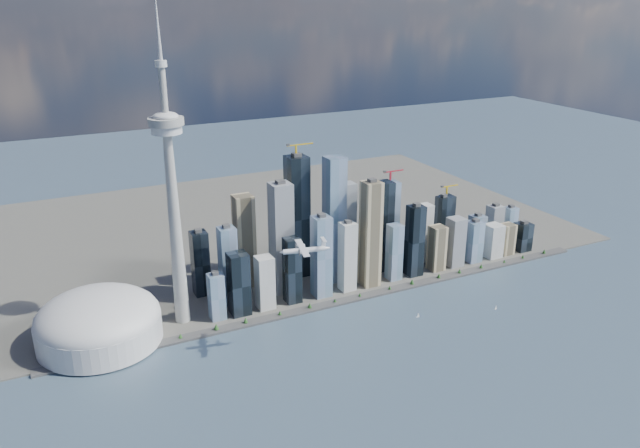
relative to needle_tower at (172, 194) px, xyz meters
name	(u,v)px	position (x,y,z in m)	size (l,w,h in m)	color
ground	(427,368)	(300.00, -310.00, -235.84)	(4000.00, 4000.00, 0.00)	#354E5D
seawall	(349,300)	(300.00, -60.00, -233.84)	(1100.00, 22.00, 4.00)	#383838
land	(262,225)	(300.00, 390.00, -234.34)	(1400.00, 900.00, 3.00)	#4C4C47
shoreline_trees	(349,297)	(300.00, -60.00, -227.06)	(960.53, 7.20, 8.80)	#3F2D1E
skyscraper_cluster	(355,238)	(359.61, 26.81, -150.63)	(736.00, 142.00, 273.51)	black
needle_tower	(172,194)	(0.00, 0.00, 0.00)	(56.00, 56.00, 550.50)	gray
dome_stadium	(98,322)	(-140.00, -10.00, -196.40)	(200.00, 200.00, 86.00)	silver
airplane	(305,250)	(149.91, -189.78, -54.48)	(77.40, 68.91, 19.01)	white
sailboat_west	(496,308)	(525.76, -207.55, -233.11)	(6.00, 3.53, 8.51)	silver
sailboat_east	(418,316)	(380.42, -170.02, -232.75)	(6.96, 2.59, 9.61)	silver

